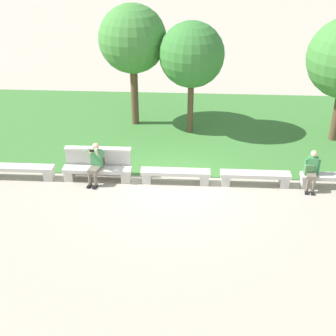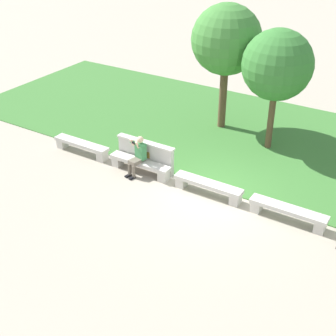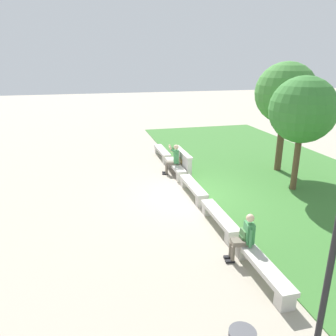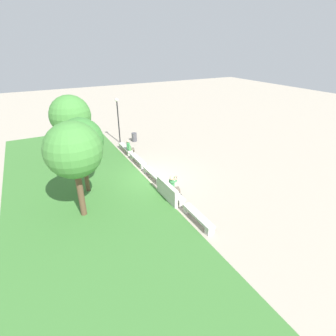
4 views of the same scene
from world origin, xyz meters
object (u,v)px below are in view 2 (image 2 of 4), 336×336
(bench_main, at_px, (82,146))
(tree_right_background, at_px, (226,40))
(person_photographer, at_px, (138,154))
(bench_near, at_px, (140,164))
(tree_behind_wall, at_px, (277,65))
(bench_mid, at_px, (208,186))
(bench_far, at_px, (288,212))

(bench_main, distance_m, tree_right_background, 6.46)
(bench_main, relative_size, person_photographer, 1.67)
(bench_near, distance_m, tree_right_background, 5.66)
(bench_near, distance_m, tree_behind_wall, 5.64)
(bench_near, relative_size, tree_behind_wall, 0.51)
(bench_main, bearing_deg, tree_right_background, 55.53)
(bench_mid, xyz_separation_m, tree_right_background, (-1.85, 4.66, 3.13))
(bench_far, bearing_deg, bench_near, 180.00)
(person_photographer, relative_size, tree_right_background, 0.28)
(bench_near, bearing_deg, bench_mid, 0.00)
(bench_near, xyz_separation_m, tree_right_background, (0.68, 4.66, 3.13))
(bench_main, height_order, tree_right_background, tree_right_background)
(tree_behind_wall, bearing_deg, bench_far, -61.66)
(bench_near, height_order, bench_far, same)
(person_photographer, bearing_deg, tree_right_background, 81.75)
(tree_right_background, bearing_deg, bench_mid, -68.36)
(bench_mid, relative_size, tree_behind_wall, 0.51)
(tree_behind_wall, xyz_separation_m, tree_right_background, (-2.24, 0.71, 0.36))
(bench_near, bearing_deg, tree_behind_wall, 53.53)
(person_photographer, height_order, tree_right_background, tree_right_background)
(bench_main, distance_m, bench_mid, 5.05)
(bench_mid, distance_m, bench_far, 2.52)
(person_photographer, bearing_deg, tree_behind_wall, 53.94)
(bench_far, distance_m, tree_right_background, 7.12)
(bench_near, distance_m, person_photographer, 0.44)
(bench_main, distance_m, bench_near, 2.52)
(bench_main, height_order, bench_far, same)
(tree_right_background, bearing_deg, tree_behind_wall, -17.60)
(bench_mid, distance_m, tree_behind_wall, 4.84)
(bench_main, height_order, bench_mid, same)
(bench_main, distance_m, person_photographer, 2.55)
(bench_main, distance_m, tree_behind_wall, 7.27)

